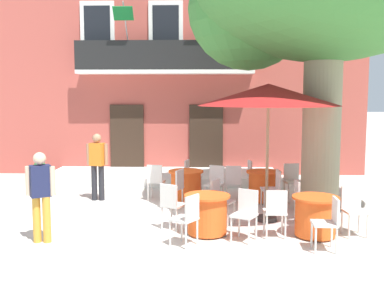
{
  "coord_description": "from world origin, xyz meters",
  "views": [
    {
      "loc": [
        1.49,
        -9.69,
        2.62
      ],
      "look_at": [
        1.13,
        2.37,
        1.3
      ],
      "focal_mm": 42.1,
      "sensor_mm": 36.0,
      "label": 1
    }
  ],
  "objects": [
    {
      "name": "pedestrian_near_entrance",
      "position": [
        -1.18,
        1.27,
        0.94
      ],
      "size": [
        0.53,
        0.31,
        1.67
      ],
      "color": "#232328",
      "rests_on": "ground"
    },
    {
      "name": "building_facade",
      "position": [
        0.22,
        6.99,
        3.75
      ],
      "size": [
        13.0,
        5.09,
        7.5
      ],
      "color": "#B24C42",
      "rests_on": "ground"
    },
    {
      "name": "cafe_table_far_side",
      "position": [
        3.53,
        -1.52,
        0.39
      ],
      "size": [
        0.86,
        0.86,
        0.76
      ],
      "color": "#EA561E",
      "rests_on": "ground"
    },
    {
      "name": "ground_plane",
      "position": [
        0.0,
        0.0,
        0.0
      ],
      "size": [
        120.0,
        120.0,
        0.0
      ],
      "primitive_type": "plane",
      "color": "beige"
    },
    {
      "name": "entrance_step_platform",
      "position": [
        0.22,
        3.93,
        0.12
      ],
      "size": [
        6.97,
        2.14,
        0.25
      ],
      "primitive_type": "cube",
      "color": "silver",
      "rests_on": "ground"
    },
    {
      "name": "pedestrian_mid_plaza",
      "position": [
        -1.42,
        -1.97,
        0.92
      ],
      "size": [
        0.53,
        0.36,
        1.62
      ],
      "color": "gold",
      "rests_on": "ground"
    },
    {
      "name": "cafe_chair_front_3",
      "position": [
        1.11,
        2.0,
        0.53
      ],
      "size": [
        0.48,
        0.48,
        0.91
      ],
      "color": "silver",
      "rests_on": "ground"
    },
    {
      "name": "ground_planter_left",
      "position": [
        -3.62,
        3.88,
        0.32
      ],
      "size": [
        0.42,
        0.42,
        0.57
      ],
      "color": "slate",
      "rests_on": "ground"
    },
    {
      "name": "cafe_chair_far_side_0",
      "position": [
        3.57,
        -2.27,
        0.53
      ],
      "size": [
        0.42,
        0.42,
        0.91
      ],
      "color": "silver",
      "rests_on": "ground"
    },
    {
      "name": "cafe_chair_middle_2",
      "position": [
        1.79,
        -0.72,
        0.53
      ],
      "size": [
        0.53,
        0.53,
        0.91
      ],
      "color": "silver",
      "rests_on": "ground"
    },
    {
      "name": "cafe_chair_near_tree_2",
      "position": [
        2.77,
        1.97,
        0.53
      ],
      "size": [
        0.45,
        0.45,
        0.91
      ],
      "color": "silver",
      "rests_on": "ground"
    },
    {
      "name": "cafe_chair_front_0",
      "position": [
        0.26,
        1.27,
        0.53
      ],
      "size": [
        0.45,
        0.45,
        0.91
      ],
      "color": "silver",
      "rests_on": "ground"
    },
    {
      "name": "cafe_umbrella",
      "position": [
        2.78,
        -0.44,
        2.61
      ],
      "size": [
        2.9,
        2.9,
        2.85
      ],
      "color": "#997A56",
      "rests_on": "ground"
    },
    {
      "name": "cafe_chair_middle_3",
      "position": [
        0.84,
        -1.13,
        0.53
      ],
      "size": [
        0.54,
        0.54,
        0.91
      ],
      "color": "silver",
      "rests_on": "ground"
    },
    {
      "name": "cafe_chair_near_tree_0",
      "position": [
        3.06,
        0.49,
        0.53
      ],
      "size": [
        0.43,
        0.43,
        0.91
      ],
      "color": "silver",
      "rests_on": "ground"
    },
    {
      "name": "cafe_table_front",
      "position": [
        1.02,
        1.25,
        0.39
      ],
      "size": [
        0.86,
        0.86,
        0.76
      ],
      "color": "#EA561E",
      "rests_on": "ground"
    },
    {
      "name": "cafe_chair_far_side_2",
      "position": [
        3.44,
        -0.77,
        0.53
      ],
      "size": [
        0.41,
        0.41,
        0.91
      ],
      "color": "silver",
      "rests_on": "ground"
    },
    {
      "name": "cafe_chair_near_tree_3",
      "position": [
        2.18,
        1.19,
        0.53
      ],
      "size": [
        0.42,
        0.42,
        0.91
      ],
      "color": "silver",
      "rests_on": "ground"
    },
    {
      "name": "cafe_chair_far_side_1",
      "position": [
        4.27,
        -1.36,
        0.53
      ],
      "size": [
        0.44,
        0.44,
        0.91
      ],
      "color": "silver",
      "rests_on": "ground"
    },
    {
      "name": "cafe_chair_front_1",
      "position": [
        0.81,
        0.53,
        0.53
      ],
      "size": [
        0.52,
        0.52,
        0.91
      ],
      "color": "silver",
      "rests_on": "ground"
    },
    {
      "name": "cafe_chair_middle_0",
      "position": [
        1.18,
        -2.1,
        0.53
      ],
      "size": [
        0.55,
        0.55,
        0.91
      ],
      "color": "silver",
      "rests_on": "ground"
    },
    {
      "name": "cafe_chair_middle_1",
      "position": [
        2.23,
        -1.72,
        0.53
      ],
      "size": [
        0.54,
        0.54,
        0.91
      ],
      "color": "silver",
      "rests_on": "ground"
    },
    {
      "name": "cafe_table_middle",
      "position": [
        1.53,
        -1.43,
        0.39
      ],
      "size": [
        0.86,
        0.86,
        0.76
      ],
      "color": "#EA561E",
      "rests_on": "ground"
    },
    {
      "name": "cafe_chair_far_side_3",
      "position": [
        2.78,
        -1.6,
        0.53
      ],
      "size": [
        0.41,
        0.41,
        0.91
      ],
      "color": "silver",
      "rests_on": "ground"
    },
    {
      "name": "cafe_chair_front_2",
      "position": [
        1.74,
        1.04,
        0.53
      ],
      "size": [
        0.52,
        0.52,
        0.91
      ],
      "color": "silver",
      "rests_on": "ground"
    },
    {
      "name": "cafe_table_near_tree",
      "position": [
        2.93,
        1.23,
        0.39
      ],
      "size": [
        0.86,
        0.86,
        0.76
      ],
      "color": "#EA561E",
      "rests_on": "ground"
    },
    {
      "name": "cafe_chair_near_tree_1",
      "position": [
        3.67,
        1.41,
        0.53
      ],
      "size": [
        0.45,
        0.45,
        0.91
      ],
      "color": "silver",
      "rests_on": "ground"
    }
  ]
}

